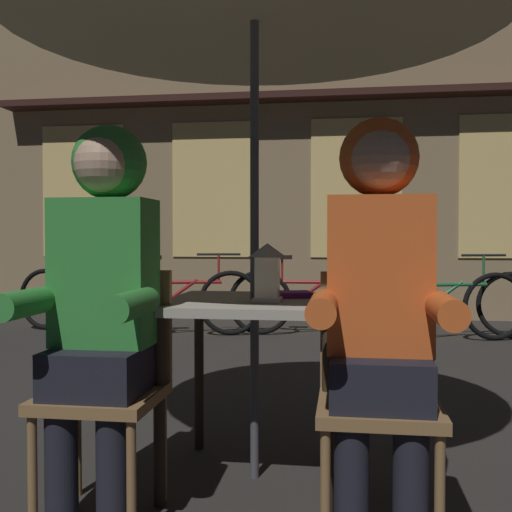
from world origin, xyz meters
The scene contains 14 objects.
ground_plane centered at (0.00, 0.00, 0.00)m, with size 60.00×60.00×0.00m, color #2D2B28.
cafe_table centered at (0.00, 0.00, 0.64)m, with size 0.72×0.72×0.74m.
lantern centered at (0.06, -0.09, 0.86)m, with size 0.11×0.11×0.23m.
chair_left centered at (-0.48, -0.37, 0.49)m, with size 0.40×0.40×0.87m.
chair_right centered at (0.48, -0.37, 0.49)m, with size 0.40×0.40×0.87m.
person_left_hooded centered at (-0.48, -0.43, 0.85)m, with size 0.45×0.56×1.40m.
person_right_hooded centered at (0.48, -0.43, 0.85)m, with size 0.45×0.56×1.40m.
shopfront_building centered at (0.50, 5.40, 3.09)m, with size 10.00×0.93×6.20m.
bicycle_nearest centered at (-2.32, 3.59, 0.35)m, with size 1.67×0.33×0.84m.
bicycle_second centered at (-1.28, 3.48, 0.35)m, with size 1.65×0.42×0.84m.
bicycle_third centered at (0.02, 3.69, 0.35)m, with size 1.68×0.09×0.84m.
bicycle_fourth centered at (1.31, 3.53, 0.35)m, with size 1.64×0.46×0.84m.
book centered at (0.12, 0.10, 0.75)m, with size 0.20×0.14×0.02m, color #661E7A.
potted_plant centered at (-2.09, 3.91, 0.54)m, with size 0.60×0.60×0.92m.
Camera 1 is at (0.37, -2.47, 0.99)m, focal length 42.78 mm.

